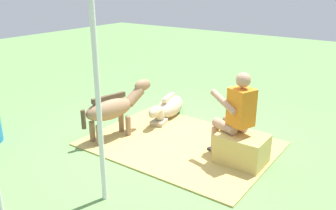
{
  "coord_description": "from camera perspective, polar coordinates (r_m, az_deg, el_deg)",
  "views": [
    {
      "loc": [
        -3.01,
        4.17,
        2.47
      ],
      "look_at": [
        0.13,
        -0.23,
        0.55
      ],
      "focal_mm": 38.0,
      "sensor_mm": 36.0,
      "label": 1
    }
  ],
  "objects": [
    {
      "name": "ground_plane",
      "position": [
        5.7,
        -0.24,
        -6.1
      ],
      "size": [
        24.0,
        24.0,
        0.0
      ],
      "primitive_type": "plane",
      "color": "#608C4C"
    },
    {
      "name": "hay_bale",
      "position": [
        5.12,
        11.72,
        -6.97
      ],
      "size": [
        0.67,
        0.51,
        0.44
      ],
      "primitive_type": "cube",
      "color": "tan",
      "rests_on": "ground"
    },
    {
      "name": "pony_lying",
      "position": [
        6.68,
        0.02,
        -0.41
      ],
      "size": [
        0.59,
        1.36,
        0.42
      ],
      "color": "tan",
      "rests_on": "ground"
    },
    {
      "name": "tent_pole_left",
      "position": [
        3.89,
        -11.19,
        1.41
      ],
      "size": [
        0.06,
        0.06,
        2.57
      ],
      "primitive_type": "cylinder",
      "color": "silver",
      "rests_on": "ground"
    },
    {
      "name": "person_seated",
      "position": [
        5.01,
        10.71,
        -1.23
      ],
      "size": [
        0.72,
        0.57,
        1.32
      ],
      "color": "tan",
      "rests_on": "ground"
    },
    {
      "name": "pony_standing",
      "position": [
        5.75,
        -8.63,
        -0.42
      ],
      "size": [
        0.5,
        1.33,
        0.88
      ],
      "color": "#8C6B4C",
      "rests_on": "ground"
    },
    {
      "name": "hay_patch",
      "position": [
        5.65,
        1.99,
        -6.23
      ],
      "size": [
        2.82,
        2.07,
        0.02
      ],
      "primitive_type": "cube",
      "color": "tan",
      "rests_on": "ground"
    }
  ]
}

